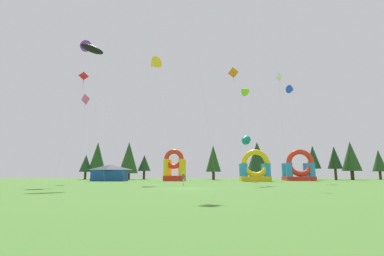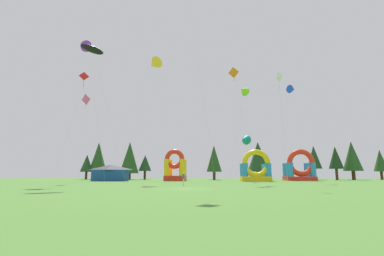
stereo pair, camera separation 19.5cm
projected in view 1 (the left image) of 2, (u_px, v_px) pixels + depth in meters
The scene contains 27 objects.
ground_plane at pixel (188, 189), 30.06m from camera, with size 120.00×120.00×0.00m, color #47752D.
kite_blue_delta at pixel (291, 89), 54.41m from camera, with size 2.69×3.28×18.26m.
kite_lime_delta at pixel (243, 91), 46.43m from camera, with size 3.52×3.17×15.80m.
kite_yellow_delta at pixel (154, 64), 51.20m from camera, with size 5.61×5.62×22.21m.
kite_black_parafoil at pixel (92, 49), 37.72m from camera, with size 5.90×4.31×18.64m.
kite_orange_diamond at pixel (234, 74), 47.54m from camera, with size 2.76×4.69×18.78m.
kite_white_diamond at pixel (278, 79), 33.39m from camera, with size 1.67×4.01×13.14m.
kite_red_diamond at pixel (84, 77), 41.35m from camera, with size 4.82×1.84×16.12m.
kite_purple_delta at pixel (87, 47), 46.82m from camera, with size 4.91×2.19×23.17m.
kite_teal_delta at pixel (244, 139), 54.38m from camera, with size 3.26×2.43×8.97m.
kite_pink_diamond at pixel (85, 100), 48.96m from camera, with size 2.61×4.25×14.76m.
person_far_side at pixel (183, 178), 37.78m from camera, with size 0.35×0.35×1.71m.
inflatable_orange_dome at pixel (255, 170), 57.59m from camera, with size 5.86×4.68×6.32m.
inflatable_red_slide at pixel (175, 169), 61.47m from camera, with size 4.45×5.00×6.67m.
inflatable_blue_arch at pixel (299, 169), 62.05m from camera, with size 6.13×4.94×6.74m.
festival_tent at pixel (110, 173), 58.43m from camera, with size 6.87×3.08×3.34m.
tree_row_0 at pixel (86, 163), 74.15m from camera, with size 3.23×3.23×6.35m.
tree_row_1 at pixel (97, 156), 75.44m from camera, with size 4.13×4.13×9.74m.
tree_row_2 at pixel (129, 158), 71.73m from camera, with size 4.71×4.71×9.44m.
tree_row_3 at pixel (144, 163), 74.10m from camera, with size 3.35×3.35×6.27m.
tree_row_4 at pixel (213, 159), 70.38m from camera, with size 3.73×3.73×8.45m.
tree_row_5 at pixel (256, 161), 73.39m from camera, with size 2.80×2.80×7.07m.
tree_row_6 at pixel (257, 157), 73.62m from camera, with size 5.60×5.60×9.61m.
tree_row_7 at pixel (313, 157), 71.28m from camera, with size 3.52×3.52×8.43m.
tree_row_8 at pixel (334, 158), 68.80m from camera, with size 3.34×3.34×8.02m.
tree_row_9 at pixel (351, 156), 69.37m from camera, with size 4.50×4.50×9.28m.
tree_row_10 at pixel (379, 161), 71.37m from camera, with size 3.34×3.34×7.42m.
Camera 1 is at (2.38, -30.61, 1.64)m, focal length 26.65 mm.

